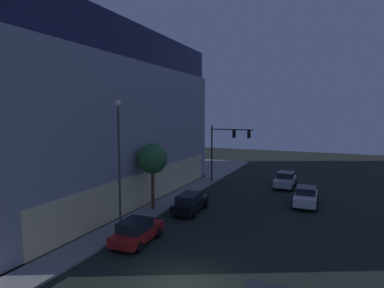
# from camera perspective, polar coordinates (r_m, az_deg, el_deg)

# --- Properties ---
(ground_plane) EXTENTS (120.00, 120.00, 0.00)m
(ground_plane) POSITION_cam_1_polar(r_m,az_deg,el_deg) (16.79, -2.00, -23.99)
(ground_plane) COLOR black
(modern_building) EXTENTS (28.94, 30.96, 15.87)m
(modern_building) POSITION_cam_1_polar(r_m,az_deg,el_deg) (38.94, -27.61, 4.23)
(modern_building) COLOR #4C4C51
(modern_building) RESTS_ON ground
(traffic_light_far_corner) EXTENTS (0.45, 5.12, 6.72)m
(traffic_light_far_corner) POSITION_cam_1_polar(r_m,az_deg,el_deg) (37.77, 6.14, 0.32)
(traffic_light_far_corner) COLOR black
(traffic_light_far_corner) RESTS_ON sidewalk_corner
(street_lamp_sidewalk) EXTENTS (0.44, 0.44, 9.01)m
(street_lamp_sidewalk) POSITION_cam_1_polar(r_m,az_deg,el_deg) (22.56, -12.85, -1.17)
(street_lamp_sidewalk) COLOR #3F3F3F
(street_lamp_sidewalk) RESTS_ON sidewalk_corner
(sidewalk_tree) EXTENTS (2.56, 2.56, 5.61)m
(sidewalk_tree) POSITION_cam_1_polar(r_m,az_deg,el_deg) (27.27, -7.04, -2.65)
(sidewalk_tree) COLOR #54361E
(sidewalk_tree) RESTS_ON sidewalk_corner
(car_red) EXTENTS (4.21, 2.15, 1.56)m
(car_red) POSITION_cam_1_polar(r_m,az_deg,el_deg) (21.48, -9.76, -14.99)
(car_red) COLOR maroon
(car_red) RESTS_ON ground
(car_black) EXTENTS (4.67, 2.07, 1.60)m
(car_black) POSITION_cam_1_polar(r_m,az_deg,el_deg) (27.36, -0.31, -10.33)
(car_black) COLOR black
(car_black) RESTS_ON ground
(car_white) EXTENTS (4.27, 2.13, 1.67)m
(car_white) POSITION_cam_1_polar(r_m,az_deg,el_deg) (30.85, 19.55, -8.77)
(car_white) COLOR silver
(car_white) RESTS_ON ground
(car_silver) EXTENTS (4.66, 2.19, 1.69)m
(car_silver) POSITION_cam_1_polar(r_m,az_deg,el_deg) (37.67, 16.25, -6.11)
(car_silver) COLOR #B7BABF
(car_silver) RESTS_ON ground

